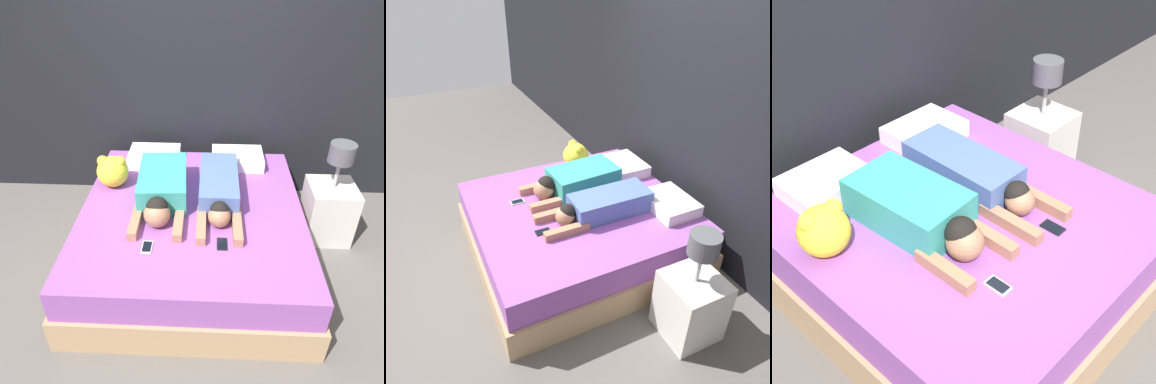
# 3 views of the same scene
# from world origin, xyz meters

# --- Properties ---
(ground_plane) EXTENTS (12.00, 12.00, 0.00)m
(ground_plane) POSITION_xyz_m (0.00, 0.00, 0.00)
(ground_plane) COLOR #5B5651
(wall_back) EXTENTS (12.00, 0.06, 2.60)m
(wall_back) POSITION_xyz_m (0.00, 1.14, 1.30)
(wall_back) COLOR black
(wall_back) RESTS_ON ground_plane
(bed) EXTENTS (1.85, 1.98, 0.54)m
(bed) POSITION_xyz_m (0.00, 0.00, 0.27)
(bed) COLOR tan
(bed) RESTS_ON ground_plane
(pillow_head_left) EXTENTS (0.49, 0.37, 0.12)m
(pillow_head_left) POSITION_xyz_m (-0.40, 0.74, 0.60)
(pillow_head_left) COLOR white
(pillow_head_left) RESTS_ON bed
(pillow_head_right) EXTENTS (0.49, 0.37, 0.12)m
(pillow_head_right) POSITION_xyz_m (0.40, 0.74, 0.60)
(pillow_head_right) COLOR white
(pillow_head_right) RESTS_ON bed
(person_left) EXTENTS (0.43, 0.96, 0.23)m
(person_left) POSITION_xyz_m (-0.25, 0.09, 0.65)
(person_left) COLOR teal
(person_left) RESTS_ON bed
(person_right) EXTENTS (0.34, 1.05, 0.20)m
(person_right) POSITION_xyz_m (0.22, 0.12, 0.63)
(person_right) COLOR #4C66A5
(person_right) RESTS_ON bed
(cell_phone_left) EXTENTS (0.07, 0.13, 0.01)m
(cell_phone_left) POSITION_xyz_m (-0.30, -0.50, 0.54)
(cell_phone_left) COLOR silver
(cell_phone_left) RESTS_ON bed
(cell_phone_right) EXTENTS (0.07, 0.13, 0.01)m
(cell_phone_right) POSITION_xyz_m (0.24, -0.44, 0.54)
(cell_phone_right) COLOR black
(cell_phone_right) RESTS_ON bed
(plush_toy) EXTENTS (0.27, 0.27, 0.29)m
(plush_toy) POSITION_xyz_m (-0.71, 0.31, 0.68)
(plush_toy) COLOR yellow
(plush_toy) RESTS_ON bed
(nightstand) EXTENTS (0.41, 0.41, 0.96)m
(nightstand) POSITION_xyz_m (1.24, 0.36, 0.32)
(nightstand) COLOR beige
(nightstand) RESTS_ON ground_plane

